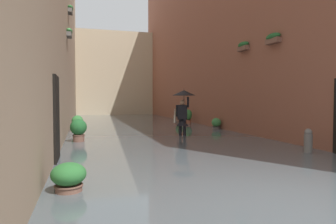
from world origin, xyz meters
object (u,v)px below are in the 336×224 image
(potted_plant_mid_left, at_px, (216,124))
(potted_plant_far_right, at_px, (79,131))
(potted_plant_near_right, at_px, (77,124))
(potted_plant_near_left, at_px, (179,115))
(mooring_bollard, at_px, (308,144))
(potted_plant_far_left, at_px, (188,117))
(person_wading, at_px, (183,104))
(potted_plant_mid_right, at_px, (69,180))

(potted_plant_mid_left, xyz_separation_m, potted_plant_far_right, (6.54, 2.80, 0.16))
(potted_plant_near_right, distance_m, potted_plant_near_left, 8.22)
(mooring_bollard, bearing_deg, potted_plant_mid_left, -93.52)
(potted_plant_mid_left, bearing_deg, potted_plant_near_right, -5.58)
(potted_plant_near_right, height_order, potted_plant_near_left, potted_plant_near_left)
(potted_plant_far_left, height_order, potted_plant_near_left, potted_plant_near_left)
(person_wading, height_order, potted_plant_near_right, person_wading)
(potted_plant_mid_right, distance_m, potted_plant_far_right, 5.87)
(potted_plant_near_right, relative_size, mooring_bollard, 1.09)
(potted_plant_far_left, bearing_deg, mooring_bollard, 88.48)
(person_wading, distance_m, potted_plant_near_right, 5.04)
(potted_plant_far_left, bearing_deg, potted_plant_mid_left, 92.15)
(mooring_bollard, bearing_deg, person_wading, -67.82)
(potted_plant_far_right, distance_m, mooring_bollard, 7.32)
(potted_plant_mid_left, relative_size, potted_plant_near_left, 0.70)
(potted_plant_mid_right, height_order, potted_plant_far_right, potted_plant_far_right)
(potted_plant_near_right, height_order, potted_plant_mid_right, potted_plant_near_right)
(potted_plant_mid_right, xyz_separation_m, potted_plant_far_left, (-6.47, -12.38, 0.21))
(potted_plant_far_left, distance_m, potted_plant_far_right, 9.12)
(potted_plant_mid_left, distance_m, potted_plant_far_left, 3.72)
(person_wading, relative_size, potted_plant_mid_left, 2.94)
(potted_plant_mid_right, bearing_deg, potted_plant_mid_left, -127.31)
(potted_plant_near_right, bearing_deg, person_wading, 148.57)
(potted_plant_mid_right, relative_size, potted_plant_near_left, 0.61)
(potted_plant_near_left, bearing_deg, potted_plant_far_left, 88.77)
(potted_plant_near_left, xyz_separation_m, mooring_bollard, (0.32, 12.43, -0.14))
(potted_plant_near_left, bearing_deg, potted_plant_near_right, 37.28)
(potted_plant_far_left, bearing_deg, potted_plant_far_right, 45.49)
(potted_plant_mid_right, xyz_separation_m, potted_plant_far_right, (-0.07, -5.87, 0.20))
(person_wading, height_order, potted_plant_mid_right, person_wading)
(potted_plant_far_right, relative_size, mooring_bollard, 1.14)
(potted_plant_far_right, bearing_deg, potted_plant_mid_left, -156.83)
(potted_plant_mid_left, distance_m, potted_plant_mid_right, 10.90)
(person_wading, xyz_separation_m, potted_plant_near_right, (4.23, -2.59, -0.89))
(potted_plant_mid_right, bearing_deg, mooring_bollard, -163.28)
(potted_plant_mid_left, height_order, potted_plant_near_left, potted_plant_near_left)
(potted_plant_far_right, bearing_deg, person_wading, -168.25)
(potted_plant_mid_left, relative_size, potted_plant_mid_right, 1.14)
(mooring_bollard, bearing_deg, potted_plant_mid_right, 16.72)
(potted_plant_near_right, xyz_separation_m, potted_plant_mid_left, (-6.64, 0.65, -0.14))
(potted_plant_near_right, bearing_deg, potted_plant_near_left, -142.72)
(potted_plant_far_left, bearing_deg, potted_plant_mid_right, 62.42)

